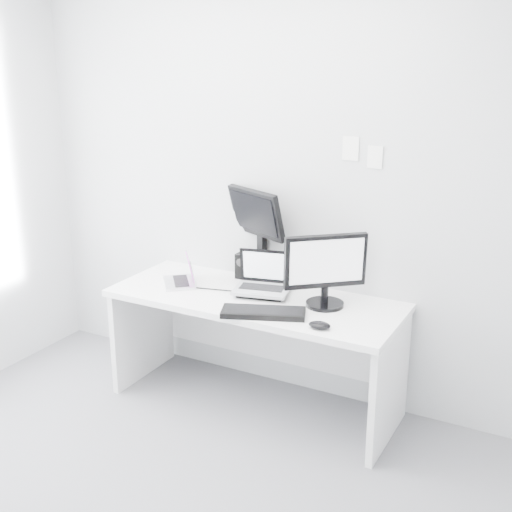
% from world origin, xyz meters
% --- Properties ---
extents(back_wall, '(3.60, 0.00, 3.60)m').
position_xyz_m(back_wall, '(0.00, 1.60, 1.35)').
color(back_wall, '#B8BABC').
rests_on(back_wall, ground).
extents(desk, '(1.80, 0.70, 0.73)m').
position_xyz_m(desk, '(0.00, 1.25, 0.36)').
color(desk, white).
rests_on(desk, ground).
extents(macbook, '(0.33, 0.34, 0.20)m').
position_xyz_m(macbook, '(-0.54, 1.23, 0.83)').
color(macbook, silver).
rests_on(macbook, desk).
extents(speaker, '(0.10, 0.10, 0.17)m').
position_xyz_m(speaker, '(-0.23, 1.53, 0.81)').
color(speaker, black).
rests_on(speaker, desk).
extents(dell_laptop, '(0.38, 0.32, 0.27)m').
position_xyz_m(dell_laptop, '(0.02, 1.29, 0.87)').
color(dell_laptop, '#A8AAAF').
rests_on(dell_laptop, desk).
extents(rear_monitor, '(0.49, 0.33, 0.62)m').
position_xyz_m(rear_monitor, '(-0.13, 1.54, 1.04)').
color(rear_monitor, black).
rests_on(rear_monitor, desk).
extents(samsung_monitor, '(0.52, 0.49, 0.45)m').
position_xyz_m(samsung_monitor, '(0.43, 1.32, 0.95)').
color(samsung_monitor, black).
rests_on(samsung_monitor, desk).
extents(keyboard, '(0.50, 0.33, 0.03)m').
position_xyz_m(keyboard, '(0.18, 1.02, 0.75)').
color(keyboard, black).
rests_on(keyboard, desk).
extents(mouse, '(0.13, 0.09, 0.04)m').
position_xyz_m(mouse, '(0.54, 0.99, 0.75)').
color(mouse, black).
rests_on(mouse, desk).
extents(wall_note_0, '(0.10, 0.00, 0.14)m').
position_xyz_m(wall_note_0, '(0.45, 1.59, 1.62)').
color(wall_note_0, white).
rests_on(wall_note_0, back_wall).
extents(wall_note_1, '(0.09, 0.00, 0.13)m').
position_xyz_m(wall_note_1, '(0.60, 1.59, 1.58)').
color(wall_note_1, white).
rests_on(wall_note_1, back_wall).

